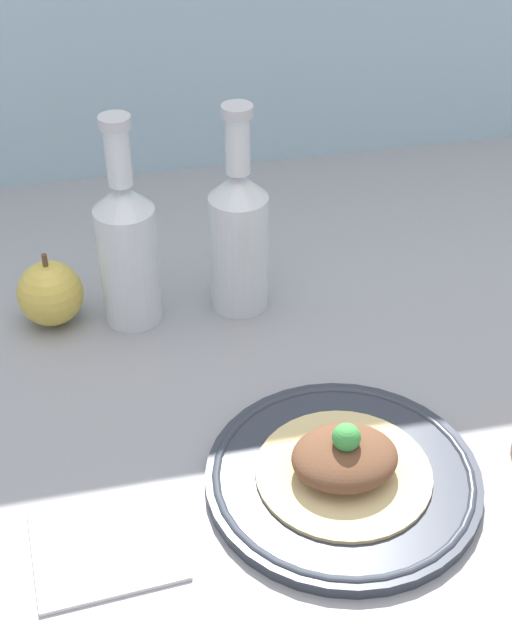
# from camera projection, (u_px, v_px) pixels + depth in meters

# --- Properties ---
(ground_plane) EXTENTS (1.80, 1.10, 0.04)m
(ground_plane) POSITION_uv_depth(u_px,v_px,m) (280.00, 399.00, 0.98)
(ground_plane) COLOR gray
(plate) EXTENTS (0.26, 0.26, 0.01)m
(plate) POSITION_uv_depth(u_px,v_px,m) (343.00, 477.00, 0.84)
(plate) COLOR #2D333D
(plate) RESTS_ON ground_plane
(plated_food) EXTENTS (0.17, 0.17, 0.06)m
(plated_food) POSITION_uv_depth(u_px,v_px,m) (344.00, 460.00, 0.83)
(plated_food) COLOR #D6BC7F
(plated_food) RESTS_ON plate
(cider_bottle_left) EXTENTS (0.07, 0.07, 0.25)m
(cider_bottle_left) POSITION_uv_depth(u_px,v_px,m) (127.00, 247.00, 1.00)
(cider_bottle_left) COLOR silver
(cider_bottle_left) RESTS_ON ground_plane
(cider_bottle_right) EXTENTS (0.07, 0.07, 0.25)m
(cider_bottle_right) POSITION_uv_depth(u_px,v_px,m) (239.00, 234.00, 1.03)
(cider_bottle_right) COLOR silver
(cider_bottle_right) RESTS_ON ground_plane
(apple) EXTENTS (0.08, 0.08, 0.09)m
(apple) POSITION_uv_depth(u_px,v_px,m) (50.00, 293.00, 1.03)
(apple) COLOR gold
(apple) RESTS_ON ground_plane
(napkin) EXTENTS (0.14, 0.12, 0.01)m
(napkin) POSITION_uv_depth(u_px,v_px,m) (107.00, 544.00, 0.79)
(napkin) COLOR white
(napkin) RESTS_ON ground_plane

